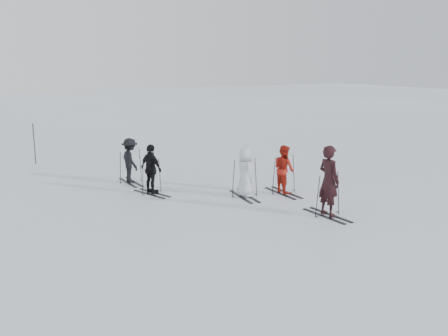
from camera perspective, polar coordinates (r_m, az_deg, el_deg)
name	(u,v)px	position (r m, az deg, el deg)	size (l,w,h in m)	color
ground	(241,207)	(14.94, 1.95, -4.45)	(120.00, 120.00, 0.00)	silver
skier_near_dark	(329,182)	(14.12, 11.88, -1.53)	(0.72, 0.47, 1.98)	black
skier_red	(284,170)	(16.36, 6.87, -0.21)	(0.76, 0.60, 1.57)	#A61D12
skier_grey	(245,173)	(15.84, 2.39, -0.57)	(0.76, 0.50, 1.56)	silver
skier_uphill_left	(151,170)	(16.33, -8.32, -0.20)	(0.95, 0.39, 1.61)	black
skier_uphill_far	(130,161)	(17.98, -10.67, 0.79)	(1.02, 0.58, 1.57)	black
skis_near_dark	(328,194)	(14.21, 11.81, -2.93)	(0.92, 1.74, 1.27)	black
skis_red	(284,174)	(16.39, 6.86, -0.69)	(0.94, 1.77, 1.29)	black
skis_grey	(245,177)	(15.87, 2.39, -1.08)	(0.92, 1.74, 1.27)	black
skis_uphill_left	(151,177)	(16.38, -8.29, -0.97)	(0.84, 1.59, 1.16)	black
skis_uphill_far	(130,166)	(18.01, -10.65, 0.24)	(0.88, 1.67, 1.22)	black
piste_marker	(34,144)	(22.33, -20.86, 2.61)	(0.04, 0.04, 1.73)	black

